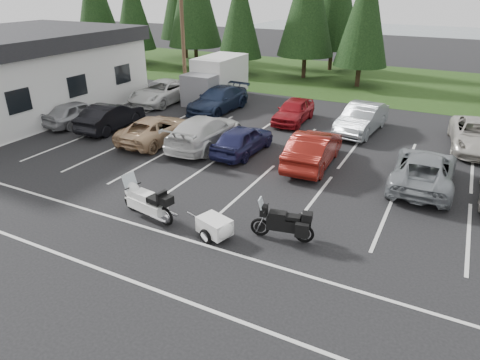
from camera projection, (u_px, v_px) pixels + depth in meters
name	position (u px, v px, depth m)	size (l,w,h in m)	color
ground	(228.00, 194.00, 16.97)	(120.00, 120.00, 0.00)	black
grass_strip	(363.00, 81.00, 36.31)	(80.00, 16.00, 0.01)	#1E3611
lake_water	(442.00, 42.00, 59.62)	(70.00, 50.00, 0.02)	slate
building	(5.00, 74.00, 26.64)	(10.60, 15.60, 4.90)	white
utility_pole	(183.00, 30.00, 28.81)	(1.60, 0.26, 9.00)	#473321
box_truck	(213.00, 80.00, 29.75)	(2.40, 5.60, 2.90)	silver
stall_markings	(250.00, 176.00, 18.58)	(32.00, 16.00, 0.01)	silver
conifer_1	(132.00, 7.00, 40.91)	(3.96, 3.96, 9.22)	#332316
conifer_3	(240.00, 12.00, 36.35)	(3.87, 3.87, 9.02)	#332316
conifer_5	(365.00, 11.00, 32.00)	(4.14, 4.14, 9.63)	#332316
car_near_0	(78.00, 112.00, 25.01)	(1.67, 4.15, 1.42)	#98989C
car_near_1	(111.00, 116.00, 24.18)	(1.56, 4.47, 1.47)	black
car_near_2	(156.00, 129.00, 22.34)	(2.20, 4.76, 1.32)	tan
car_near_3	(205.00, 131.00, 21.65)	(2.18, 5.36, 1.56)	silver
car_near_4	(243.00, 139.00, 20.75)	(1.66, 4.12, 1.41)	#1C1E46
car_near_5	(313.00, 149.00, 19.38)	(1.66, 4.75, 1.57)	maroon
car_near_6	(424.00, 169.00, 17.43)	(2.35, 5.10, 1.42)	gray
car_far_0	(162.00, 92.00, 29.44)	(2.51, 5.44, 1.51)	silver
car_far_1	(218.00, 100.00, 27.49)	(2.12, 5.21, 1.51)	#17223A
car_far_2	(294.00, 111.00, 25.38)	(1.65, 4.11, 1.40)	maroon
car_far_3	(362.00, 119.00, 23.60)	(1.67, 4.78, 1.57)	gray
car_far_4	(478.00, 135.00, 21.22)	(2.41, 5.22, 1.45)	#B4B0A5
touring_motorcycle	(147.00, 199.00, 15.00)	(2.72, 0.84, 1.51)	white
cargo_trailer	(215.00, 228.00, 13.97)	(1.56, 0.88, 0.72)	white
adventure_motorcycle	(282.00, 220.00, 13.75)	(2.33, 0.81, 1.42)	black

